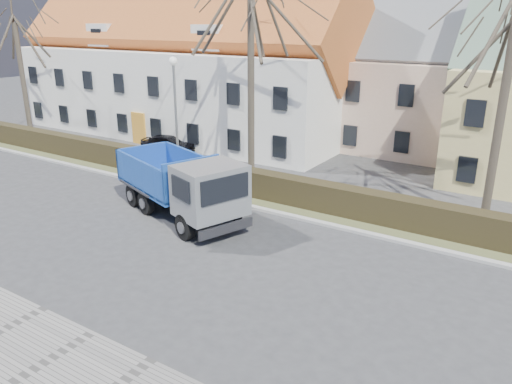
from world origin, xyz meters
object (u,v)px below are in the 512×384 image
Objects in this scene: streetlight at (176,116)px; cart_frame at (174,190)px; parked_car_a at (168,144)px; dump_truck at (177,182)px.

streetlight reaches higher than cart_frame.
streetlight is at bearing -144.74° from parked_car_a.
dump_truck reaches higher than parked_car_a.
dump_truck is 2.81m from cart_frame.
streetlight is at bearing 127.69° from cart_frame.
parked_car_a is (-7.74, 7.89, -0.90)m from dump_truck.
streetlight is 4.84m from cart_frame.
streetlight is 1.82× the size of parked_car_a.
dump_truck reaches higher than cart_frame.
streetlight reaches higher than parked_car_a.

